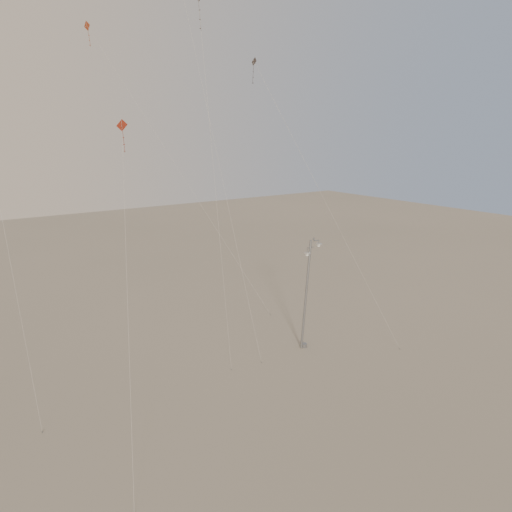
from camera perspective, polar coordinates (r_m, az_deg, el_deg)
ground at (r=27.76m, az=6.74°, el=-18.51°), size 160.00×160.00×0.00m
street_lamp at (r=30.81m, az=7.35°, el=-4.99°), size 1.72×0.54×8.82m
kite_1 at (r=28.43m, az=-7.25°, el=24.03°), size 0.69×4.46×25.09m
kite_3 at (r=24.57m, az=-18.31°, el=8.48°), size 4.83×12.24×17.03m
kite_4 at (r=35.72m, az=4.04°, el=18.56°), size 4.26×14.96×22.74m
kite_5 at (r=40.21m, az=-16.95°, el=20.37°), size 10.77×14.11×26.01m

